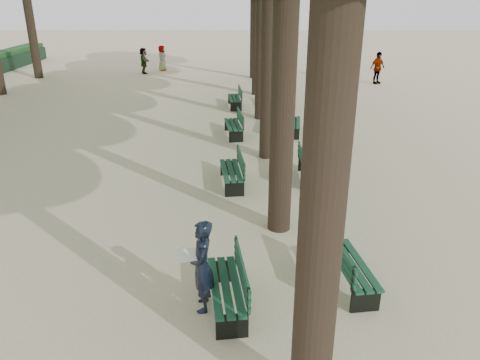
{
  "coord_description": "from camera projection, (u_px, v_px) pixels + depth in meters",
  "views": [
    {
      "loc": [
        0.59,
        -6.63,
        5.13
      ],
      "look_at": [
        0.6,
        3.0,
        1.2
      ],
      "focal_mm": 35.0,
      "sensor_mm": 36.0,
      "label": 1
    }
  ],
  "objects": [
    {
      "name": "bench_right_1",
      "position": [
        310.0,
        172.0,
        13.45
      ],
      "size": [
        0.58,
        1.8,
        0.92
      ],
      "color": "black",
      "rests_on": "ground"
    },
    {
      "name": "bench_right_3",
      "position": [
        283.0,
        101.0,
        22.09
      ],
      "size": [
        0.71,
        1.84,
        0.92
      ],
      "color": "black",
      "rests_on": "ground"
    },
    {
      "name": "bench_left_0",
      "position": [
        227.0,
        294.0,
        8.04
      ],
      "size": [
        0.8,
        1.86,
        0.92
      ],
      "color": "black",
      "rests_on": "ground"
    },
    {
      "name": "man_with_map",
      "position": [
        202.0,
        266.0,
        7.83
      ],
      "size": [
        0.62,
        0.68,
        1.66
      ],
      "color": "black",
      "rests_on": "ground"
    },
    {
      "name": "pedestrian_c",
      "position": [
        377.0,
        68.0,
        27.17
      ],
      "size": [
        1.11,
        0.87,
        1.83
      ],
      "primitive_type": "imported",
      "rotation": [
        0.0,
        0.0,
        0.54
      ],
      "color": "#262628",
      "rests_on": "ground"
    },
    {
      "name": "bench_left_3",
      "position": [
        235.0,
        102.0,
        21.88
      ],
      "size": [
        0.72,
        1.84,
        0.92
      ],
      "color": "black",
      "rests_on": "ground"
    },
    {
      "name": "bench_right_0",
      "position": [
        350.0,
        273.0,
        8.65
      ],
      "size": [
        0.8,
        1.86,
        0.92
      ],
      "color": "black",
      "rests_on": "ground"
    },
    {
      "name": "pedestrian_d",
      "position": [
        162.0,
        58.0,
        31.65
      ],
      "size": [
        0.4,
        0.84,
        1.67
      ],
      "primitive_type": "imported",
      "rotation": [
        0.0,
        0.0,
        1.49
      ],
      "color": "#262628",
      "rests_on": "ground"
    },
    {
      "name": "pedestrian_e",
      "position": [
        144.0,
        61.0,
        30.54
      ],
      "size": [
        0.88,
        1.54,
        1.65
      ],
      "primitive_type": "imported",
      "rotation": [
        0.0,
        0.0,
        1.95
      ],
      "color": "#262628",
      "rests_on": "ground"
    },
    {
      "name": "pedestrian_b",
      "position": [
        329.0,
        61.0,
        29.58
      ],
      "size": [
        1.14,
        1.11,
        1.89
      ],
      "primitive_type": "imported",
      "rotation": [
        0.0,
        0.0,
        3.9
      ],
      "color": "#262628",
      "rests_on": "ground"
    },
    {
      "name": "ground",
      "position": [
        206.0,
        310.0,
        8.08
      ],
      "size": [
        120.0,
        120.0,
        0.0
      ],
      "primitive_type": "plane",
      "color": "#C4B994",
      "rests_on": "ground"
    },
    {
      "name": "bench_left_1",
      "position": [
        232.0,
        176.0,
        13.12
      ],
      "size": [
        0.77,
        1.85,
        0.92
      ],
      "color": "black",
      "rests_on": "ground"
    },
    {
      "name": "bench_right_2",
      "position": [
        293.0,
        127.0,
        17.87
      ],
      "size": [
        0.78,
        1.86,
        0.92
      ],
      "color": "black",
      "rests_on": "ground"
    },
    {
      "name": "bench_left_2",
      "position": [
        234.0,
        129.0,
        17.56
      ],
      "size": [
        0.8,
        1.86,
        0.92
      ],
      "color": "black",
      "rests_on": "ground"
    }
  ]
}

